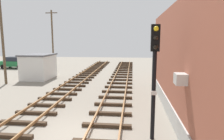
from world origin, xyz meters
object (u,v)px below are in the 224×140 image
Objects in this scene: signal_mast at (154,69)px; utility_pole_near at (2,38)px; control_hut at (39,66)px; parked_car_green at (14,62)px; parked_car_white at (39,61)px; utility_pole_far at (52,38)px.

utility_pole_near reaches higher than signal_mast.
control_hut is 10.64m from parked_car_green.
utility_pole_near is at bearing -77.23° from parked_car_white.
utility_pole_near is at bearing -123.18° from control_hut.
utility_pole_far reaches higher than utility_pole_near.
utility_pole_far is at bearing -26.97° from parked_car_white.
utility_pole_far is (3.22, -1.64, 3.64)m from parked_car_white.
utility_pole_far reaches higher than parked_car_white.
signal_mast is at bearing -35.77° from utility_pole_near.
signal_mast is at bearing -54.12° from parked_car_white.
utility_pole_near is (-13.37, 9.64, 1.35)m from signal_mast.
utility_pole_near reaches higher than parked_car_white.
signal_mast is 24.68m from utility_pole_far.
parked_car_green is (-19.01, 20.07, -2.24)m from signal_mast.
control_hut is (-11.40, 12.65, -1.75)m from signal_mast.
signal_mast is 16.54m from utility_pole_near.
utility_pole_far is at bearing 7.85° from parked_car_green.
control_hut is at bearing -44.29° from parked_car_green.
control_hut is 0.90× the size of parked_car_white.
parked_car_green is at bearing -137.82° from parked_car_white.
signal_mast reaches higher than control_hut.
parked_car_white is 1.00× the size of parked_car_green.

